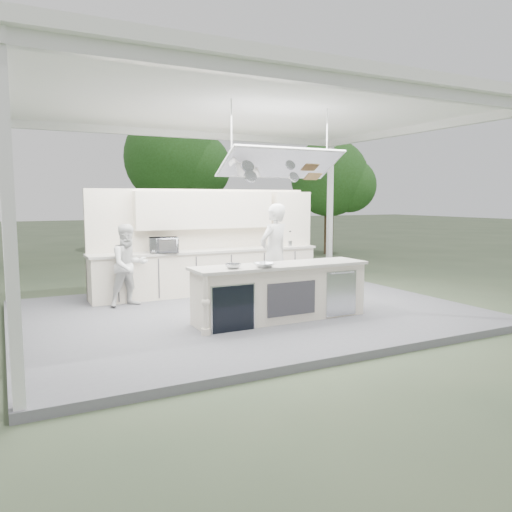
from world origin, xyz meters
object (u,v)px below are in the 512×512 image
sous_chef (129,265)px  back_counter (208,271)px  demo_island (280,292)px  head_chef (274,254)px

sous_chef → back_counter: bearing=3.3°
back_counter → sous_chef: size_ratio=3.24×
demo_island → head_chef: 1.47m
back_counter → head_chef: size_ratio=2.60×
back_counter → sous_chef: sous_chef is taller
head_chef → sous_chef: (-2.60, 1.02, -0.19)m
demo_island → head_chef: head_chef is taller
back_counter → sous_chef: 1.94m
back_counter → sous_chef: (-1.84, -0.54, 0.31)m
demo_island → head_chef: (0.58, 1.25, 0.50)m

